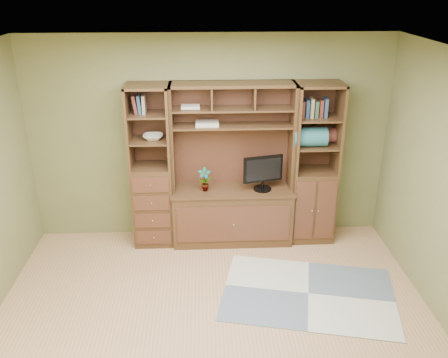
{
  "coord_description": "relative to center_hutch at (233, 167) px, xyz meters",
  "views": [
    {
      "loc": [
        -0.08,
        -3.67,
        3.2
      ],
      "look_at": [
        0.15,
        1.2,
        1.1
      ],
      "focal_mm": 38.0,
      "sensor_mm": 36.0,
      "label": 1
    }
  ],
  "objects": [
    {
      "name": "blanket_red",
      "position": [
        1.14,
        0.12,
        0.35
      ],
      "size": [
        0.32,
        0.18,
        0.18
      ],
      "primitive_type": "cube",
      "color": "brown",
      "rests_on": "right_tower"
    },
    {
      "name": "blanket_teal",
      "position": [
        0.93,
        -0.01,
        0.38
      ],
      "size": [
        0.4,
        0.23,
        0.23
      ],
      "primitive_type": "cube",
      "color": "#29636C",
      "rests_on": "right_tower"
    },
    {
      "name": "center_hutch",
      "position": [
        0.0,
        0.0,
        0.0
      ],
      "size": [
        1.54,
        0.53,
        2.05
      ],
      "primitive_type": "cube",
      "color": "#462D18",
      "rests_on": "ground"
    },
    {
      "name": "orchid",
      "position": [
        -0.35,
        -0.03,
        -0.14
      ],
      "size": [
        0.16,
        0.11,
        0.3
      ],
      "primitive_type": "imported",
      "color": "#925831",
      "rests_on": "center_hutch"
    },
    {
      "name": "room",
      "position": [
        -0.28,
        -1.73,
        0.28
      ],
      "size": [
        4.6,
        4.1,
        2.64
      ],
      "color": "tan",
      "rests_on": "ground"
    },
    {
      "name": "bowl",
      "position": [
        -0.96,
        0.04,
        0.39
      ],
      "size": [
        0.24,
        0.24,
        0.06
      ],
      "primitive_type": "imported",
      "color": "white",
      "rests_on": "left_tower"
    },
    {
      "name": "rug",
      "position": [
        0.76,
        -1.21,
        -1.02
      ],
      "size": [
        2.06,
        1.59,
        0.01
      ],
      "primitive_type": "cube",
      "rotation": [
        0.0,
        0.0,
        -0.22
      ],
      "color": "#999D9E",
      "rests_on": "ground"
    },
    {
      "name": "monitor",
      "position": [
        0.37,
        -0.03,
        0.01
      ],
      "size": [
        0.54,
        0.34,
        0.62
      ],
      "primitive_type": "cube",
      "rotation": [
        0.0,
        0.0,
        0.24
      ],
      "color": "black",
      "rests_on": "center_hutch"
    },
    {
      "name": "magazines",
      "position": [
        -0.31,
        0.09,
        0.54
      ],
      "size": [
        0.28,
        0.2,
        0.04
      ],
      "primitive_type": "cube",
      "color": "beige",
      "rests_on": "center_hutch"
    },
    {
      "name": "right_tower",
      "position": [
        1.02,
        0.04,
        0.0
      ],
      "size": [
        0.55,
        0.45,
        2.05
      ],
      "primitive_type": "cube",
      "color": "#462D18",
      "rests_on": "ground"
    },
    {
      "name": "left_tower",
      "position": [
        -1.0,
        0.04,
        0.0
      ],
      "size": [
        0.5,
        0.45,
        2.05
      ],
      "primitive_type": "cube",
      "color": "#462D18",
      "rests_on": "ground"
    }
  ]
}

